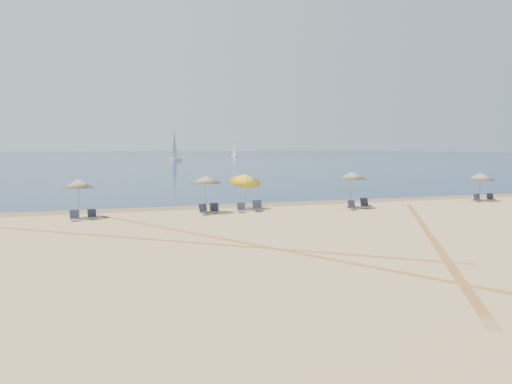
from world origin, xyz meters
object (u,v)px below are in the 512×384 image
Objects in this scene: chair_9 at (477,198)px; chair_1 at (74,216)px; sailboat_0 at (234,152)px; chair_4 at (214,209)px; umbrella_4 at (352,176)px; umbrella_2 at (206,180)px; chair_2 at (92,215)px; chair_5 at (241,208)px; umbrella_1 at (78,184)px; sailboat_1 at (175,151)px; chair_6 at (258,207)px; chair_10 at (491,198)px; chair_7 at (352,206)px; chair_8 at (365,204)px; umbrella_5 at (480,177)px; chair_3 at (204,210)px; umbrella_3 at (245,178)px.

chair_1 is at bearing -171.69° from chair_9.
chair_4 is at bearing -110.96° from sailboat_0.
umbrella_4 is 4.15× the size of chair_1.
umbrella_2 is 0.38× the size of sailboat_0.
chair_1 reaches higher than chair_2.
umbrella_1 is at bearing -168.06° from chair_5.
umbrella_1 is 2.05m from chair_2.
sailboat_1 is at bearing 84.21° from umbrella_4.
chair_6 reaches higher than chair_2.
chair_4 is 21.26m from chair_9.
chair_10 is (22.59, 0.27, -0.02)m from chair_4.
umbrella_4 is (18.01, -0.74, 0.18)m from umbrella_1.
chair_7 reaches higher than chair_1.
chair_10 is at bearing 4.01° from chair_7.
chair_6 is (3.49, -0.23, -1.84)m from umbrella_2.
chair_6 is at bearing 171.03° from chair_8.
umbrella_5 is at bearing 5.04° from chair_8.
umbrella_5 is 3.55× the size of chair_9.
chair_9 is 1.33m from chair_10.
chair_1 is at bearing -162.52° from chair_4.
umbrella_2 is 3.93× the size of chair_9.
umbrella_2 is 2.03m from chair_3.
chair_6 is at bearing -158.70° from chair_10.
chair_2 is at bearing -164.40° from chair_4.
chair_4 is at bearing 6.24° from chair_3.
umbrella_2 is at bearing -68.17° from sailboat_1.
umbrella_4 is at bearing -107.86° from sailboat_0.
chair_1 reaches higher than chair_10.
chair_5 is 0.07× the size of sailboat_1.
umbrella_2 is 0.26× the size of sailboat_1.
umbrella_3 is at bearing 4.58° from chair_2.
chair_10 is at bearing -2.39° from chair_1.
chair_8 reaches higher than chair_9.
chair_9 is at bearing -144.10° from umbrella_5.
chair_10 is (0.72, -0.39, -1.66)m from umbrella_5.
umbrella_4 reaches higher than umbrella_2.
chair_5 is (-0.68, -1.29, -1.88)m from umbrella_3.
chair_6 is 19.58m from chair_10.
umbrella_2 is 3.58× the size of chair_5.
chair_3 is (7.50, -0.67, -1.81)m from umbrella_1.
chair_5 is at bearing -178.28° from umbrella_5.
umbrella_4 is 17.41m from chair_2.
chair_8 is at bearing -19.42° from umbrella_4.
umbrella_3 is 3.63× the size of chair_6.
umbrella_1 reaches higher than chair_5.
umbrella_1 is 0.37× the size of sailboat_0.
chair_5 is (10.11, -0.22, -1.83)m from umbrella_1.
umbrella_5 is 120.92m from sailboat_1.
umbrella_3 is 7.56m from chair_7.
sailboat_1 is at bearing 71.93° from chair_1.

